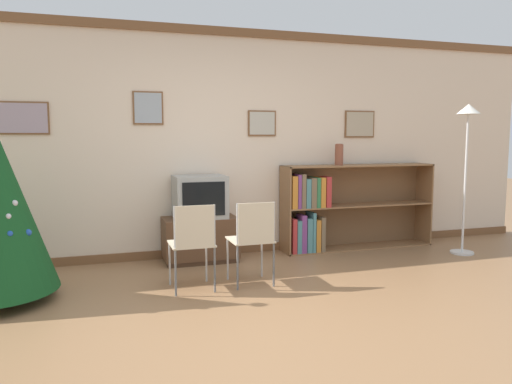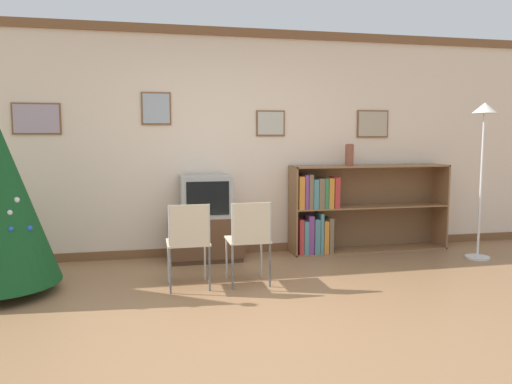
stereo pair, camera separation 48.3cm
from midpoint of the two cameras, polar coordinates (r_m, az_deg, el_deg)
ground_plane at (r=4.03m, az=4.44°, el=-14.49°), size 24.00×24.00×0.00m
wall_back at (r=6.02m, az=-1.92°, el=5.62°), size 8.89×0.11×2.70m
tv_console at (r=5.81m, az=-3.37°, el=-5.32°), size 0.84×0.46×0.51m
television at (r=5.73m, az=-3.40°, el=-0.48°), size 0.58×0.45×0.48m
folding_chair_left at (r=4.67m, az=-4.77°, el=-5.52°), size 0.40×0.40×0.82m
folding_chair_right at (r=4.78m, az=2.14°, el=-5.22°), size 0.40×0.40×0.82m
bookshelf at (r=6.31m, az=11.82°, el=-2.04°), size 2.02×0.36×1.07m
vase at (r=6.26m, az=12.81°, el=4.18°), size 0.10×0.10×0.27m
standing_lamp at (r=6.41m, az=26.55°, el=5.37°), size 0.28×0.28×1.82m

